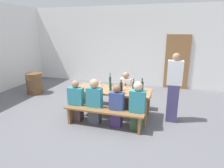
{
  "coord_description": "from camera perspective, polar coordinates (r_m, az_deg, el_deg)",
  "views": [
    {
      "loc": [
        1.45,
        -4.73,
        2.31
      ],
      "look_at": [
        0.0,
        0.0,
        0.9
      ],
      "focal_mm": 31.27,
      "sensor_mm": 36.0,
      "label": 1
    }
  ],
  "objects": [
    {
      "name": "wine_glass_2",
      "position": [
        5.48,
        -3.42,
        0.66
      ],
      "size": [
        0.07,
        0.07,
        0.17
      ],
      "color": "silver",
      "rests_on": "tasting_table"
    },
    {
      "name": "wine_bottle_2",
      "position": [
        5.1,
        2.65,
        -0.64
      ],
      "size": [
        0.08,
        0.08,
        0.29
      ],
      "color": "#332814",
      "rests_on": "tasting_table"
    },
    {
      "name": "wooden_door",
      "position": [
        8.02,
        18.44,
        6.07
      ],
      "size": [
        0.9,
        0.06,
        2.1
      ],
      "primitive_type": "cube",
      "color": "olive",
      "rests_on": "ground"
    },
    {
      "name": "wine_glass_1",
      "position": [
        5.33,
        4.03,
        -0.08
      ],
      "size": [
        0.06,
        0.06,
        0.14
      ],
      "color": "silver",
      "rests_on": "tasting_table"
    },
    {
      "name": "wine_bottle_0",
      "position": [
        4.81,
        2.7,
        -1.53
      ],
      "size": [
        0.08,
        0.08,
        0.31
      ],
      "color": "#332814",
      "rests_on": "tasting_table"
    },
    {
      "name": "seated_guest_near_2",
      "position": [
        4.7,
        1.36,
        -6.73
      ],
      "size": [
        0.34,
        0.24,
        1.06
      ],
      "rotation": [
        0.0,
        0.0,
        1.57
      ],
      "color": "#432D62",
      "rests_on": "ground"
    },
    {
      "name": "wine_bottle_1",
      "position": [
        5.5,
        -0.56,
        0.87
      ],
      "size": [
        0.07,
        0.07,
        0.36
      ],
      "color": "#194723",
      "rests_on": "tasting_table"
    },
    {
      "name": "bench_near",
      "position": [
        4.71,
        -2.52,
        -8.64
      ],
      "size": [
        1.96,
        0.3,
        0.45
      ],
      "color": "olive",
      "rests_on": "ground"
    },
    {
      "name": "bench_far",
      "position": [
        5.95,
        1.98,
        -3.29
      ],
      "size": [
        1.96,
        0.3,
        0.45
      ],
      "color": "olive",
      "rests_on": "ground"
    },
    {
      "name": "seated_guest_near_0",
      "position": [
        5.08,
        -10.44,
        -5.22
      ],
      "size": [
        0.39,
        0.24,
        1.07
      ],
      "rotation": [
        0.0,
        0.0,
        1.57
      ],
      "color": "#4D393A",
      "rests_on": "ground"
    },
    {
      "name": "wine_barrel",
      "position": [
        7.67,
        -21.74,
        0.18
      ],
      "size": [
        0.6,
        0.6,
        0.76
      ],
      "color": "brown",
      "rests_on": "ground"
    },
    {
      "name": "wine_bottle_3",
      "position": [
        5.05,
        -0.48,
        -0.77
      ],
      "size": [
        0.07,
        0.07,
        0.29
      ],
      "color": "#234C2D",
      "rests_on": "tasting_table"
    },
    {
      "name": "seated_guest_far_0",
      "position": [
        5.69,
        3.97,
        -2.24
      ],
      "size": [
        0.32,
        0.24,
        1.13
      ],
      "rotation": [
        0.0,
        0.0,
        -1.57
      ],
      "color": "brown",
      "rests_on": "ground"
    },
    {
      "name": "tasting_table",
      "position": [
        5.21,
        0.0,
        -2.42
      ],
      "size": [
        2.06,
        0.79,
        0.75
      ],
      "color": "#9E7247",
      "rests_on": "ground"
    },
    {
      "name": "seated_guest_near_1",
      "position": [
        4.86,
        -5.12,
        -5.37
      ],
      "size": [
        0.38,
        0.24,
        1.15
      ],
      "rotation": [
        0.0,
        0.0,
        1.57
      ],
      "color": "#454951",
      "rests_on": "ground"
    },
    {
      "name": "wine_glass_0",
      "position": [
        5.16,
        -0.75,
        -0.36
      ],
      "size": [
        0.07,
        0.07,
        0.16
      ],
      "color": "silver",
      "rests_on": "tasting_table"
    },
    {
      "name": "seated_guest_near_3",
      "position": [
        4.58,
        7.39,
        -6.63
      ],
      "size": [
        0.36,
        0.24,
        1.17
      ],
      "rotation": [
        0.0,
        0.0,
        1.57
      ],
      "color": "#375536",
      "rests_on": "ground"
    },
    {
      "name": "standing_host",
      "position": [
        5.09,
        17.55,
        -1.47
      ],
      "size": [
        0.37,
        0.24,
        1.76
      ],
      "rotation": [
        0.0,
        0.0,
        3.14
      ],
      "color": "#443D6A",
      "rests_on": "ground"
    },
    {
      "name": "ground_plane",
      "position": [
        5.46,
        0.0,
        -9.12
      ],
      "size": [
        24.0,
        24.0,
        0.0
      ],
      "primitive_type": "plane",
      "color": "slate"
    },
    {
      "name": "wine_bottle_5",
      "position": [
        5.12,
        8.76,
        -0.55
      ],
      "size": [
        0.08,
        0.08,
        0.33
      ],
      "color": "#143319",
      "rests_on": "tasting_table"
    },
    {
      "name": "back_wall",
      "position": [
        8.21,
        6.96,
        10.86
      ],
      "size": [
        14.0,
        0.2,
        3.2
      ],
      "primitive_type": "cube",
      "color": "white",
      "rests_on": "ground"
    },
    {
      "name": "wine_bottle_4",
      "position": [
        5.06,
        6.3,
        -0.68
      ],
      "size": [
        0.07,
        0.07,
        0.32
      ],
      "color": "#194723",
      "rests_on": "tasting_table"
    }
  ]
}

